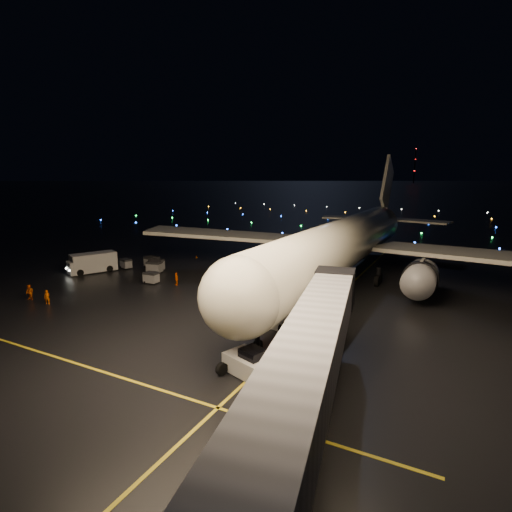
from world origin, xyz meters
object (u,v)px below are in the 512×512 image
(belt_loader, at_px, (273,307))
(baggage_cart_2, at_px, (126,264))
(pushback_tug, at_px, (253,363))
(airliner, at_px, (351,214))
(crew_a, at_px, (47,297))
(crew_c, at_px, (176,279))
(baggage_cart_4, at_px, (152,262))
(baggage_cart_3, at_px, (154,267))
(crew_b, at_px, (30,293))
(service_truck, at_px, (94,262))
(baggage_cart_0, at_px, (151,278))
(baggage_cart_1, at_px, (157,265))

(belt_loader, bearing_deg, baggage_cart_2, 172.35)
(pushback_tug, distance_m, belt_loader, 10.32)
(airliner, height_order, pushback_tug, airliner)
(airliner, bearing_deg, crew_a, -134.28)
(crew_c, distance_m, baggage_cart_4, 11.54)
(belt_loader, distance_m, baggage_cart_3, 26.93)
(pushback_tug, relative_size, crew_b, 2.38)
(belt_loader, relative_size, service_truck, 0.91)
(service_truck, xyz_separation_m, crew_b, (4.57, -13.19, -0.56))
(crew_c, bearing_deg, baggage_cart_2, -161.00)
(pushback_tug, bearing_deg, crew_c, 159.36)
(belt_loader, bearing_deg, airliner, 97.44)
(baggage_cart_3, bearing_deg, baggage_cart_2, 166.18)
(crew_c, height_order, baggage_cart_0, crew_c)
(baggage_cart_3, bearing_deg, service_truck, -167.85)
(crew_a, height_order, baggage_cart_0, crew_a)
(service_truck, distance_m, baggage_cart_0, 12.18)
(baggage_cart_4, bearing_deg, crew_b, -85.18)
(crew_b, height_order, baggage_cart_1, crew_b)
(baggage_cart_0, relative_size, baggage_cart_3, 0.88)
(belt_loader, distance_m, baggage_cart_4, 30.36)
(pushback_tug, height_order, baggage_cart_4, pushback_tug)
(service_truck, xyz_separation_m, baggage_cart_0, (12.12, -0.97, -0.70))
(crew_a, bearing_deg, baggage_cart_2, 72.96)
(pushback_tug, distance_m, baggage_cart_3, 34.56)
(service_truck, distance_m, baggage_cart_3, 9.33)
(service_truck, bearing_deg, baggage_cart_0, 20.21)
(belt_loader, height_order, crew_a, belt_loader)
(service_truck, relative_size, baggage_cart_1, 3.88)
(baggage_cart_0, bearing_deg, crew_b, -125.76)
(airliner, xyz_separation_m, crew_b, (-30.43, -27.46, -8.15))
(crew_c, height_order, baggage_cart_4, baggage_cart_4)
(baggage_cart_0, height_order, baggage_cart_4, baggage_cart_4)
(pushback_tug, distance_m, baggage_cart_1, 35.94)
(airliner, bearing_deg, baggage_cart_4, -163.81)
(crew_c, bearing_deg, airliner, 72.39)
(airliner, distance_m, crew_c, 25.43)
(crew_c, bearing_deg, baggage_cart_3, -171.80)
(airliner, distance_m, baggage_cart_2, 35.10)
(crew_c, bearing_deg, baggage_cart_1, -176.81)
(crew_a, relative_size, baggage_cart_4, 0.77)
(pushback_tug, bearing_deg, crew_b, -167.96)
(belt_loader, relative_size, baggage_cart_2, 4.14)
(baggage_cart_0, bearing_deg, baggage_cart_2, 148.76)
(pushback_tug, relative_size, baggage_cart_1, 2.11)
(airliner, height_order, service_truck, airliner)
(crew_b, xyz_separation_m, baggage_cart_4, (1.30, 19.29, -0.01))
(baggage_cart_3, bearing_deg, pushback_tug, -48.14)
(airliner, xyz_separation_m, baggage_cart_2, (-32.50, -10.30, -8.32))
(baggage_cart_3, relative_size, baggage_cart_4, 0.98)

